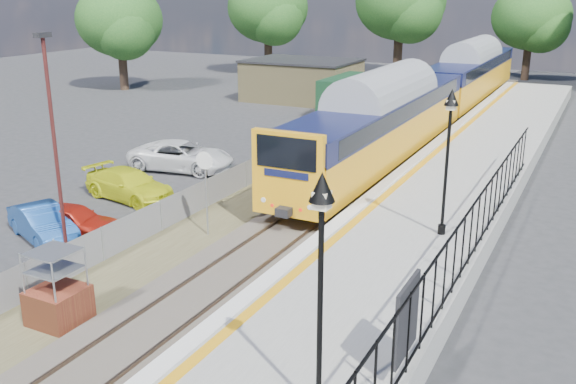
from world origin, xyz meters
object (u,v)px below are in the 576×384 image
Objects in this scene: brick_plinth at (57,289)px; car_blue at (43,223)px; victorian_lamp_north at (449,129)px; speed_sign at (205,178)px; car_red at (72,220)px; car_yellow at (129,185)px; carpark_lamp at (54,134)px; car_white at (182,156)px; train at (437,91)px; victorian_lamp_south at (321,241)px.

brick_plinth reaches higher than car_blue.
speed_sign is (-7.80, -1.63, -2.17)m from victorian_lamp_north.
car_blue is (-4.90, -2.80, -1.52)m from speed_sign.
car_yellow reaches higher than car_red.
car_blue is (-0.67, -0.71, 0.01)m from car_red.
carpark_lamp is (-10.94, -5.13, -0.25)m from victorian_lamp_north.
victorian_lamp_north is 12.01m from brick_plinth.
car_white is (-5.91, 6.73, -1.43)m from speed_sign.
train reaches higher than car_yellow.
brick_plinth is at bearing -47.06° from carpark_lamp.
car_red is 0.97m from car_blue.
speed_sign is at bearing -96.57° from train.
car_white is (-8.41, -14.97, -1.65)m from train.
victorian_lamp_north is 0.11× the size of train.
carpark_lamp is 3.93m from car_blue.
car_white is (-1.68, 8.82, 0.11)m from car_red.
carpark_lamp is 11.11m from car_white.
victorian_lamp_south is 0.11× the size of train.
car_yellow is (-5.18, 8.95, -0.37)m from brick_plinth.
victorian_lamp_north is 1.07× the size of car_yellow.
brick_plinth is (-7.80, -8.51, -3.30)m from victorian_lamp_north.
victorian_lamp_north is 1.49× the size of speed_sign.
train is 25.64m from car_blue.
speed_sign is 4.96m from car_red.
victorian_lamp_north is at bearing 47.50° from brick_plinth.
car_yellow is at bearing -111.38° from train.
victorian_lamp_south is 1.26× the size of car_blue.
victorian_lamp_north is 2.22× the size of brick_plinth.
victorian_lamp_south is 0.92× the size of car_white.
train is at bearing 104.80° from victorian_lamp_north.
car_red is 0.81× the size of car_yellow.
train is 5.75× the size of carpark_lamp.
car_blue is 0.85× the size of car_yellow.
speed_sign is at bearing -168.19° from victorian_lamp_north.
victorian_lamp_south is at bearing -79.63° from train.
train is 11.79× the size of car_red.
car_yellow is (-12.98, 0.44, -3.68)m from victorian_lamp_north.
car_blue is (-4.90, 4.08, -0.39)m from brick_plinth.
brick_plinth is 0.57× the size of car_blue.
car_white is at bearing 29.06° from car_blue.
carpark_lamp is (-11.14, 4.87, -0.25)m from victorian_lamp_south.
car_red is 4.27m from car_yellow.
speed_sign is 0.72× the size of car_yellow.
car_red is at bearing -20.23° from car_blue.
victorian_lamp_south is 8.78m from brick_plinth.
victorian_lamp_south is at bearing -145.90° from car_white.
car_blue is at bearing -160.77° from victorian_lamp_north.
victorian_lamp_north is at bearing 25.13° from carpark_lamp.
speed_sign is at bearing -37.26° from car_blue.
victorian_lamp_south is at bearing -118.37° from car_yellow.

